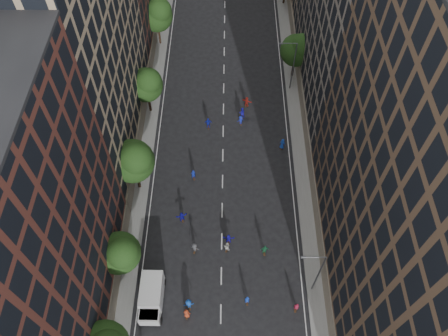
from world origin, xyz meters
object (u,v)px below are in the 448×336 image
object	(u,v)px
streetlamp_near	(317,272)
streetlamp_far	(292,64)
skater_1	(247,300)
cargo_van	(151,297)

from	to	relation	value
streetlamp_near	streetlamp_far	bearing A→B (deg)	90.00
streetlamp_far	skater_1	bearing A→B (deg)	-102.05
skater_1	cargo_van	bearing A→B (deg)	-6.98
cargo_van	streetlamp_far	bearing A→B (deg)	62.78
cargo_van	skater_1	xyz separation A→B (m)	(10.78, -0.00, -0.73)
cargo_van	streetlamp_near	bearing A→B (deg)	5.59
streetlamp_far	skater_1	size ratio (longest dim) A/B	5.64
streetlamp_far	skater_1	distance (m)	35.68
streetlamp_near	skater_1	xyz separation A→B (m)	(-7.39, -1.63, -4.37)
streetlamp_near	skater_1	size ratio (longest dim) A/B	5.64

